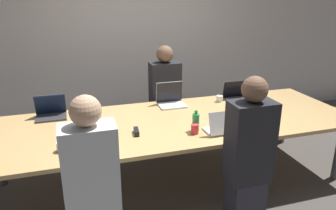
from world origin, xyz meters
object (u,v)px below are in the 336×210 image
Objects in this scene: cup_far_right at (220,99)px; person_near_left at (92,189)px; bottle_near_midright at (196,122)px; cup_near_left at (62,147)px; person_near_midright at (249,156)px; laptop_far_center at (171,99)px; cup_near_midright at (195,129)px; person_far_center at (165,99)px; laptop_far_left at (51,111)px; stapler at (136,132)px; laptop_far_right at (237,94)px; laptop_near_left at (92,142)px; laptop_near_midright at (223,126)px.

person_near_left is (-1.72, -1.42, -0.10)m from cup_far_right.
cup_near_left is at bearing -176.94° from bottle_near_midright.
person_near_midright reaches higher than laptop_far_center.
cup_near_midright is (-0.33, 0.47, 0.10)m from person_near_midright.
person_far_center is 1.00× the size of person_near_left.
bottle_near_midright is 1.25m from person_far_center.
person_near_left is at bearing -70.55° from cup_near_left.
person_far_center is at bearing 87.77° from bottle_near_midright.
laptop_far_left is 2.16× the size of stapler.
stapler is (-0.55, 0.16, -0.02)m from cup_near_midright.
laptop_far_right reaches higher than bottle_near_midright.
laptop_near_left is (-1.93, -0.91, 0.01)m from laptop_far_right.
cup_near_left is 0.27× the size of laptop_far_left.
person_near_midright is 4.29× the size of laptop_far_center.
laptop_far_right is at bearing -27.93° from person_far_center.
person_near_midright is 1.46m from laptop_far_right.
person_far_center is at bearing 15.46° from laptop_far_left.
cup_near_left is at bearing -135.70° from person_far_center.
laptop_near_midright is at bearing -82.00° from person_far_center.
cup_far_right is at bearing -38.43° from person_far_center.
laptop_far_right is at bearing -114.14° from person_near_midright.
person_near_left is 1.53m from laptop_far_left.
laptop_far_right is 1.02× the size of laptop_near_left.
person_far_center reaches higher than stapler.
stapler is (-0.89, 0.64, 0.08)m from person_near_midright.
laptop_near_midright is 0.23× the size of person_far_center.
person_far_center is 0.97m from laptop_far_right.
cup_far_right is at bearing 50.52° from bottle_near_midright.
person_near_left is 0.90m from stapler.
laptop_far_right is at bearing -125.40° from laptop_near_midright.
person_far_center is (-0.19, 1.37, -0.12)m from laptop_near_midright.
laptop_far_right reaches higher than cup_near_left.
bottle_near_midright is 0.64× the size of laptop_near_left.
person_far_center is 4.29× the size of laptop_far_left.
cup_near_left is (-2.19, -0.86, -0.03)m from laptop_far_right.
cup_near_midright reaches higher than stapler.
cup_near_left is at bearing -82.97° from laptop_far_left.
laptop_near_midright reaches higher than bottle_near_midright.
cup_near_left is (-1.30, -0.91, -0.04)m from laptop_far_center.
cup_near_midright is 1.64m from laptop_far_left.
person_near_left is 4.29× the size of laptop_far_left.
laptop_near_midright is 1.91m from laptop_far_left.
cup_near_midright is 0.64× the size of stapler.
bottle_near_midright is 1.29m from cup_near_left.
person_near_left is at bearing -120.95° from person_far_center.
person_near_left is (-1.09, -1.49, -0.14)m from laptop_far_center.
laptop_far_right is at bearing 30.73° from stapler.
cup_near_left is (-1.29, -0.07, -0.05)m from bottle_near_midright.
laptop_near_midright is 2.17× the size of stapler.
laptop_near_midright is at bearing 179.65° from laptop_near_left.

